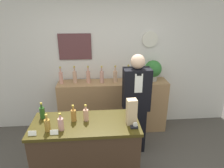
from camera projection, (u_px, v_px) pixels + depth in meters
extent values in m
cube|color=silver|center=(105.00, 61.00, 3.84)|extent=(5.20, 0.06, 2.70)
cube|color=#552F32|center=(75.00, 47.00, 3.65)|extent=(0.60, 0.02, 0.47)
cylinder|color=beige|center=(150.00, 39.00, 3.71)|extent=(0.29, 0.03, 0.29)
cube|color=#9E754C|center=(113.00, 106.00, 3.91)|extent=(2.06, 0.41, 1.01)
cube|color=#382619|center=(87.00, 155.00, 2.67)|extent=(1.31, 0.58, 0.94)
cube|color=#362D0D|center=(85.00, 124.00, 2.49)|extent=(1.34, 0.61, 0.04)
cube|color=black|center=(135.00, 129.00, 3.39)|extent=(0.32, 0.25, 0.78)
cube|color=black|center=(137.00, 89.00, 3.13)|extent=(0.42, 0.25, 0.68)
cube|color=white|center=(139.00, 83.00, 2.95)|extent=(0.12, 0.01, 0.30)
cube|color=black|center=(139.00, 75.00, 2.90)|extent=(0.07, 0.01, 0.03)
sphere|color=#DBB293|center=(138.00, 62.00, 2.96)|extent=(0.22, 0.22, 0.22)
cylinder|color=#9E998E|center=(152.00, 78.00, 3.78)|extent=(0.17, 0.17, 0.10)
sphere|color=#2D6B2D|center=(153.00, 69.00, 3.71)|extent=(0.32, 0.32, 0.32)
cube|color=tan|center=(132.00, 112.00, 2.40)|extent=(0.13, 0.11, 0.33)
cube|color=black|center=(134.00, 127.00, 2.37)|extent=(0.09, 0.06, 0.02)
cylinder|color=silver|center=(135.00, 125.00, 2.36)|extent=(0.06, 0.02, 0.06)
cube|color=white|center=(32.00, 133.00, 2.22)|extent=(0.09, 0.02, 0.06)
cube|color=white|center=(54.00, 132.00, 2.24)|extent=(0.09, 0.02, 0.06)
cylinder|color=#254E1C|center=(42.00, 113.00, 2.56)|extent=(0.07, 0.07, 0.15)
cylinder|color=#254E1C|center=(41.00, 106.00, 2.52)|extent=(0.03, 0.03, 0.05)
cylinder|color=#B29933|center=(41.00, 103.00, 2.51)|extent=(0.03, 0.03, 0.02)
cylinder|color=olive|center=(47.00, 125.00, 2.29)|extent=(0.07, 0.07, 0.15)
cylinder|color=olive|center=(46.00, 118.00, 2.25)|extent=(0.03, 0.03, 0.05)
cylinder|color=#B29933|center=(46.00, 115.00, 2.24)|extent=(0.03, 0.03, 0.02)
cylinder|color=tan|center=(61.00, 124.00, 2.31)|extent=(0.07, 0.07, 0.15)
cylinder|color=tan|center=(60.00, 117.00, 2.27)|extent=(0.03, 0.03, 0.05)
cylinder|color=#B29933|center=(60.00, 114.00, 2.26)|extent=(0.03, 0.03, 0.02)
cylinder|color=#9F6D2F|center=(74.00, 115.00, 2.50)|extent=(0.07, 0.07, 0.15)
cylinder|color=#9F6D2F|center=(73.00, 108.00, 2.46)|extent=(0.03, 0.03, 0.05)
cylinder|color=#B29933|center=(73.00, 106.00, 2.45)|extent=(0.03, 0.03, 0.02)
cylinder|color=tan|center=(86.00, 115.00, 2.50)|extent=(0.07, 0.07, 0.15)
cylinder|color=tan|center=(86.00, 108.00, 2.47)|extent=(0.03, 0.03, 0.05)
cylinder|color=#B29933|center=(85.00, 105.00, 2.46)|extent=(0.03, 0.03, 0.02)
cylinder|color=tan|center=(61.00, 78.00, 3.61)|extent=(0.07, 0.07, 0.22)
cylinder|color=tan|center=(60.00, 70.00, 3.56)|extent=(0.03, 0.03, 0.08)
cylinder|color=#B29933|center=(60.00, 67.00, 3.54)|extent=(0.03, 0.03, 0.03)
cylinder|color=tan|center=(75.00, 77.00, 3.65)|extent=(0.07, 0.07, 0.22)
cylinder|color=tan|center=(74.00, 70.00, 3.60)|extent=(0.03, 0.03, 0.08)
cylinder|color=#B29933|center=(74.00, 67.00, 3.58)|extent=(0.03, 0.03, 0.03)
cylinder|color=tan|center=(88.00, 77.00, 3.65)|extent=(0.07, 0.07, 0.22)
cylinder|color=tan|center=(88.00, 69.00, 3.60)|extent=(0.03, 0.03, 0.08)
cylinder|color=#B29933|center=(88.00, 67.00, 3.58)|extent=(0.03, 0.03, 0.03)
cylinder|color=tan|center=(102.00, 77.00, 3.66)|extent=(0.07, 0.07, 0.22)
cylinder|color=tan|center=(102.00, 69.00, 3.60)|extent=(0.03, 0.03, 0.08)
cylinder|color=#B29933|center=(102.00, 67.00, 3.58)|extent=(0.03, 0.03, 0.03)
cylinder|color=tan|center=(115.00, 77.00, 3.68)|extent=(0.07, 0.07, 0.22)
cylinder|color=tan|center=(115.00, 69.00, 3.62)|extent=(0.03, 0.03, 0.08)
cylinder|color=#B29933|center=(115.00, 66.00, 3.60)|extent=(0.03, 0.03, 0.03)
cylinder|color=tan|center=(128.00, 76.00, 3.73)|extent=(0.07, 0.07, 0.22)
cylinder|color=tan|center=(128.00, 68.00, 3.67)|extent=(0.03, 0.03, 0.08)
cylinder|color=#B29933|center=(128.00, 66.00, 3.65)|extent=(0.03, 0.03, 0.03)
cylinder|color=tan|center=(141.00, 76.00, 3.72)|extent=(0.07, 0.07, 0.22)
cylinder|color=tan|center=(142.00, 68.00, 3.67)|extent=(0.03, 0.03, 0.08)
cylinder|color=#B29933|center=(142.00, 66.00, 3.65)|extent=(0.03, 0.03, 0.03)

